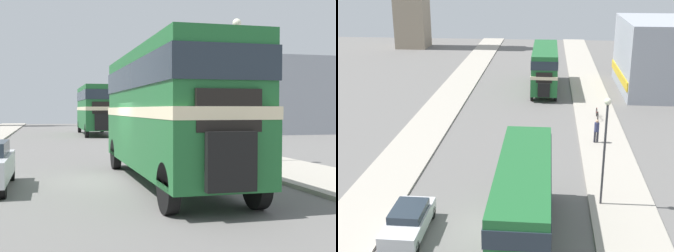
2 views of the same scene
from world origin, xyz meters
The scene contains 8 objects.
ground_plane centered at (0.00, 0.00, 0.00)m, with size 120.00×120.00×0.00m, color slate.
sidewalk_right centered at (6.75, 0.00, 0.06)m, with size 3.50×120.00×0.12m.
double_decker_bus centered at (1.68, -1.05, 2.42)m, with size 2.40×10.19×4.03m.
bus_distant centered at (2.27, 27.19, 2.56)m, with size 2.50×10.69×4.29m.
pedestrian_walking centered at (6.17, 12.03, 1.09)m, with size 0.35×0.35×1.71m.
bicycle_on_pavement centered at (6.77, 17.69, 0.48)m, with size 0.05×1.76×0.78m.
street_lamp centered at (5.61, 2.92, 3.96)m, with size 0.36×0.36×5.86m.
shop_building_block centered at (17.46, 27.92, 3.54)m, with size 15.24×11.75×7.09m.
Camera 1 is at (-1.92, -14.90, 2.30)m, focal length 50.00 mm.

